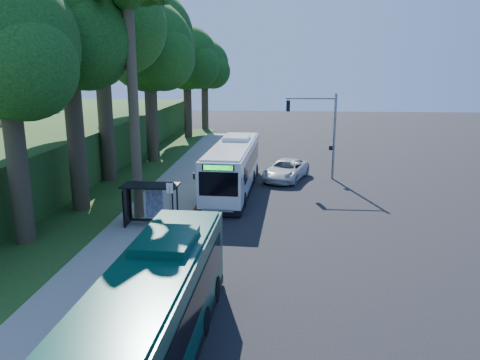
# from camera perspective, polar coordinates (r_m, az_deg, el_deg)

# --- Properties ---
(ground) EXTENTS (140.00, 140.00, 0.00)m
(ground) POSITION_cam_1_polar(r_m,az_deg,el_deg) (29.77, 4.04, -4.17)
(ground) COLOR black
(ground) RESTS_ON ground
(sidewalk) EXTENTS (4.50, 70.00, 0.12)m
(sidewalk) POSITION_cam_1_polar(r_m,az_deg,el_deg) (30.68, -9.75, -3.67)
(sidewalk) COLOR gray
(sidewalk) RESTS_ON ground
(red_curb) EXTENTS (0.25, 30.00, 0.13)m
(red_curb) POSITION_cam_1_polar(r_m,az_deg,el_deg) (26.48, -7.02, -6.40)
(red_curb) COLOR maroon
(red_curb) RESTS_ON ground
(grass_verge) EXTENTS (8.00, 70.00, 0.06)m
(grass_verge) POSITION_cam_1_polar(r_m,az_deg,el_deg) (36.99, -16.43, -1.09)
(grass_verge) COLOR #234719
(grass_verge) RESTS_ON ground
(bus_shelter) EXTENTS (3.20, 1.51, 2.55)m
(bus_shelter) POSITION_cam_1_polar(r_m,az_deg,el_deg) (27.53, -11.26, -1.97)
(bus_shelter) COLOR black
(bus_shelter) RESTS_ON ground
(stop_sign_pole) EXTENTS (0.35, 0.06, 3.17)m
(stop_sign_pole) POSITION_cam_1_polar(r_m,az_deg,el_deg) (25.01, -8.51, -2.80)
(stop_sign_pole) COLOR gray
(stop_sign_pole) RESTS_ON ground
(traffic_signal_pole) EXTENTS (4.10, 0.30, 7.00)m
(traffic_signal_pole) POSITION_cam_1_polar(r_m,az_deg,el_deg) (38.78, 9.97, 6.55)
(traffic_signal_pole) COLOR gray
(traffic_signal_pole) RESTS_ON ground
(palm_tree) EXTENTS (4.20, 4.20, 14.40)m
(palm_tree) POSITION_cam_1_polar(r_m,az_deg,el_deg) (28.30, -13.49, 19.96)
(palm_tree) COLOR #4C3F2D
(palm_tree) RESTS_ON ground
(hillside_backdrop) EXTENTS (24.00, 60.00, 8.80)m
(hillside_backdrop) POSITION_cam_1_polar(r_m,az_deg,el_deg) (51.32, -26.60, 4.79)
(hillside_backdrop) COLOR #234719
(hillside_backdrop) RESTS_ON ground
(tree_0) EXTENTS (8.40, 8.00, 15.70)m
(tree_0) POSITION_cam_1_polar(r_m,az_deg,el_deg) (31.06, -20.20, 16.75)
(tree_0) COLOR #382B1E
(tree_0) RESTS_ON ground
(tree_1) EXTENTS (10.50, 10.00, 18.26)m
(tree_1) POSITION_cam_1_polar(r_m,az_deg,el_deg) (38.93, -16.67, 18.49)
(tree_1) COLOR #382B1E
(tree_1) RESTS_ON ground
(tree_2) EXTENTS (8.82, 8.40, 15.12)m
(tree_2) POSITION_cam_1_polar(r_m,az_deg,el_deg) (45.95, -11.01, 15.17)
(tree_2) COLOR #382B1E
(tree_2) RESTS_ON ground
(tree_3) EXTENTS (10.08, 9.60, 17.28)m
(tree_3) POSITION_cam_1_polar(r_m,az_deg,el_deg) (54.25, -10.86, 16.51)
(tree_3) COLOR #382B1E
(tree_3) RESTS_ON ground
(tree_4) EXTENTS (8.40, 8.00, 14.14)m
(tree_4) POSITION_cam_1_polar(r_m,az_deg,el_deg) (61.42, -6.44, 14.21)
(tree_4) COLOR #382B1E
(tree_4) RESTS_ON ground
(tree_5) EXTENTS (7.35, 7.00, 12.86)m
(tree_5) POSITION_cam_1_polar(r_m,az_deg,el_deg) (69.14, -4.31, 13.56)
(tree_5) COLOR #382B1E
(tree_5) RESTS_ON ground
(tree_6) EXTENTS (7.56, 7.20, 13.74)m
(tree_6) POSITION_cam_1_polar(r_m,az_deg,el_deg) (25.89, -26.59, 13.60)
(tree_6) COLOR #382B1E
(tree_6) RESTS_ON ground
(white_bus) EXTENTS (3.29, 13.10, 3.87)m
(white_bus) POSITION_cam_1_polar(r_m,az_deg,el_deg) (34.79, -0.85, 1.72)
(white_bus) COLOR silver
(white_bus) RESTS_ON ground
(teal_bus) EXTENTS (2.96, 12.33, 3.65)m
(teal_bus) POSITION_cam_1_polar(r_m,az_deg,el_deg) (14.90, -10.77, -16.10)
(teal_bus) COLOR #0A372D
(teal_bus) RESTS_ON ground
(pickup) EXTENTS (4.36, 6.42, 1.63)m
(pickup) POSITION_cam_1_polar(r_m,az_deg,el_deg) (38.64, 5.63, 1.24)
(pickup) COLOR silver
(pickup) RESTS_ON ground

